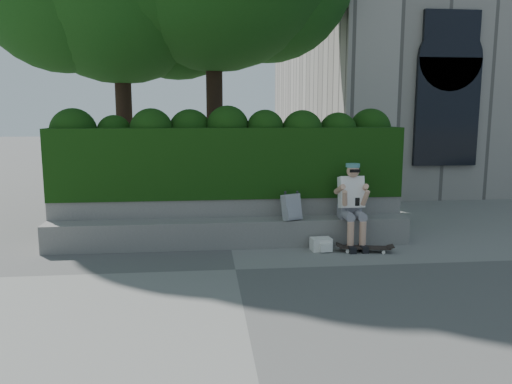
{
  "coord_description": "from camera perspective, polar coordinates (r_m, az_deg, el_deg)",
  "views": [
    {
      "loc": [
        -0.42,
        -6.81,
        2.22
      ],
      "look_at": [
        0.4,
        1.0,
        0.95
      ],
      "focal_mm": 35.0,
      "sensor_mm": 36.0,
      "label": 1
    }
  ],
  "objects": [
    {
      "name": "backpack_plaid",
      "position": [
        8.24,
        4.07,
        -1.73
      ],
      "size": [
        0.33,
        0.26,
        0.43
      ],
      "primitive_type": "cube",
      "rotation": [
        0.0,
        0.0,
        0.41
      ],
      "color": "silver",
      "rests_on": "bench_ledge"
    },
    {
      "name": "backpack_ground",
      "position": [
        8.15,
        7.44,
        -5.94
      ],
      "size": [
        0.34,
        0.26,
        0.21
      ],
      "primitive_type": "cube",
      "rotation": [
        0.0,
        0.0,
        0.09
      ],
      "color": "white",
      "rests_on": "ground"
    },
    {
      "name": "skateboard",
      "position": [
        8.19,
        12.34,
        -6.24
      ],
      "size": [
        0.83,
        0.36,
        0.08
      ],
      "rotation": [
        0.0,
        0.0,
        -0.2
      ],
      "color": "black",
      "rests_on": "ground"
    },
    {
      "name": "planter_wall",
      "position": [
        8.74,
        -3.11,
        -3.01
      ],
      "size": [
        6.0,
        0.5,
        0.75
      ],
      "primitive_type": "cube",
      "color": "gray",
      "rests_on": "ground"
    },
    {
      "name": "person",
      "position": [
        8.37,
        10.9,
        -1.08
      ],
      "size": [
        0.4,
        0.76,
        1.38
      ],
      "color": "gray",
      "rests_on": "ground"
    },
    {
      "name": "ground",
      "position": [
        7.17,
        -2.37,
        -8.84
      ],
      "size": [
        80.0,
        80.0,
        0.0
      ],
      "primitive_type": "plane",
      "color": "slate",
      "rests_on": "ground"
    },
    {
      "name": "bench_ledge",
      "position": [
        8.31,
        -2.93,
        -4.71
      ],
      "size": [
        6.0,
        0.45,
        0.45
      ],
      "primitive_type": "cube",
      "color": "gray",
      "rests_on": "ground"
    },
    {
      "name": "hedge",
      "position": [
        8.81,
        -3.24,
        3.51
      ],
      "size": [
        6.0,
        1.0,
        1.2
      ],
      "primitive_type": "cube",
      "color": "black",
      "rests_on": "planter_wall"
    }
  ]
}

